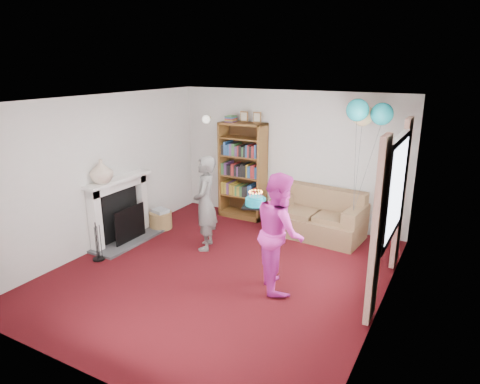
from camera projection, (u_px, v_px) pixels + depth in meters
The scene contains 16 objects.
ground at pixel (221, 272), 6.33m from camera, with size 5.00×5.00×0.00m, color #36080A.
wall_back at pixel (289, 158), 8.08m from camera, with size 4.50×0.02×2.50m, color silver.
wall_left at pixel (102, 172), 7.01m from camera, with size 0.02×5.00×2.50m, color silver.
wall_right at pixel (387, 218), 4.93m from camera, with size 0.02×5.00×2.50m, color silver.
ceiling at pixel (219, 100), 5.61m from camera, with size 4.50×5.00×0.01m, color white.
fireplace at pixel (122, 213), 7.31m from camera, with size 0.55×1.80×1.12m.
window_bay at pixel (392, 207), 5.47m from camera, with size 0.14×2.02×2.20m.
wall_sconce at pixel (206, 119), 8.58m from camera, with size 0.16×0.23×0.16m.
bookcase at pixel (243, 171), 8.39m from camera, with size 0.89×0.42×2.09m.
sofa at pixel (318, 218), 7.62m from camera, with size 1.58×0.84×0.84m.
wicker_basket at pixel (161, 219), 7.97m from camera, with size 0.42×0.42×0.37m.
person_striped at pixel (205, 203), 6.95m from camera, with size 0.57×0.37×1.56m, color black.
person_magenta at pixel (280, 232), 5.71m from camera, with size 0.79×0.61×1.62m, color #CA289F.
birthday_cake at pixel (256, 202), 6.00m from camera, with size 0.35×0.35×0.22m.
balloons at pixel (367, 113), 6.63m from camera, with size 0.68×0.73×1.81m.
mantel_vase at pixel (101, 171), 6.80m from camera, with size 0.37×0.37×0.38m, color beige.
Camera 1 is at (2.99, -4.88, 2.97)m, focal length 32.00 mm.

